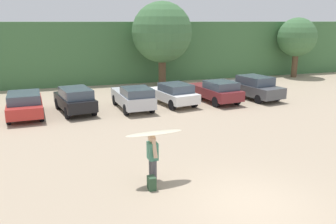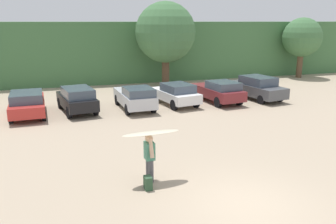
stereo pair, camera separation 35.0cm
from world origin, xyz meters
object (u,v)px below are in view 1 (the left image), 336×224
parked_car_silver (133,97)px  surfboard_cream (154,133)px  parked_car_white (174,93)px  backpack_dropped (152,183)px  person_adult (153,155)px  parked_car_maroon (216,91)px  parked_car_dark_gray (253,87)px  parked_car_black (75,99)px  parked_car_red (25,104)px

parked_car_silver → surfboard_cream: (-1.71, -10.28, 0.95)m
parked_car_white → backpack_dropped: size_ratio=9.28×
person_adult → backpack_dropped: 0.98m
parked_car_maroon → backpack_dropped: bearing=138.3°
surfboard_cream → parked_car_dark_gray: bearing=-137.7°
backpack_dropped → parked_car_black: bearing=97.8°
parked_car_black → parked_car_maroon: size_ratio=0.93×
parked_car_white → parked_car_dark_gray: size_ratio=0.86×
parked_car_black → surfboard_cream: (1.81, -10.63, 0.91)m
parked_car_red → parked_car_dark_gray: 15.25m
parked_car_white → person_adult: size_ratio=2.51×
parked_car_red → backpack_dropped: size_ratio=9.94×
parked_car_silver → person_adult: bearing=167.8°
parked_car_white → parked_car_dark_gray: 6.08m
parked_car_red → parked_car_white: size_ratio=1.07×
parked_car_maroon → backpack_dropped: (-7.83, -11.08, -0.57)m
parked_car_silver → parked_car_white: size_ratio=1.06×
backpack_dropped → parked_car_silver: bearing=79.6°
backpack_dropped → parked_car_red: bearing=111.3°
surfboard_cream → backpack_dropped: (-0.28, -0.58, -1.52)m
parked_car_red → parked_car_maroon: 12.18m
parked_car_red → surfboard_cream: size_ratio=2.20×
backpack_dropped → parked_car_white: bearing=66.8°
parked_car_silver → person_adult: size_ratio=2.66×
person_adult → parked_car_maroon: bearing=-127.9°
surfboard_cream → parked_car_maroon: bearing=-128.7°
parked_car_red → parked_car_black: (2.83, 0.02, 0.06)m
parked_car_dark_gray → person_adult: (-10.67, -10.69, 0.11)m
parked_car_red → parked_car_silver: bearing=-95.2°
parked_car_silver → surfboard_cream: size_ratio=2.18×
parked_car_white → surfboard_cream: size_ratio=2.05×
parked_car_silver → parked_car_dark_gray: parked_car_dark_gray is taller
parked_car_white → person_adult: 11.54m
parked_car_black → parked_car_dark_gray: parked_car_dark_gray is taller
parked_car_white → parked_car_black: bearing=80.1°
person_adult → backpack_dropped: (-0.23, -0.63, -0.72)m
parked_car_dark_gray → backpack_dropped: 15.72m
parked_car_black → backpack_dropped: bearing=178.5°
parked_car_red → parked_car_white: 9.17m
backpack_dropped → surfboard_cream: bearing=64.2°
parked_car_maroon → parked_car_dark_gray: size_ratio=0.93×
parked_car_black → parked_car_dark_gray: 12.42m
parked_car_red → parked_car_dark_gray: (15.25, 0.12, 0.06)m
parked_car_dark_gray → parked_car_black: bearing=81.1°
parked_car_silver → surfboard_cream: bearing=168.1°
person_adult → surfboard_cream: size_ratio=0.82×
parked_car_maroon → person_adult: size_ratio=2.73×
parked_car_silver → parked_car_dark_gray: (8.91, 0.45, 0.03)m
parked_car_maroon → person_adult: (-7.60, -10.45, 0.15)m
parked_car_red → parked_car_dark_gray: parked_car_dark_gray is taller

